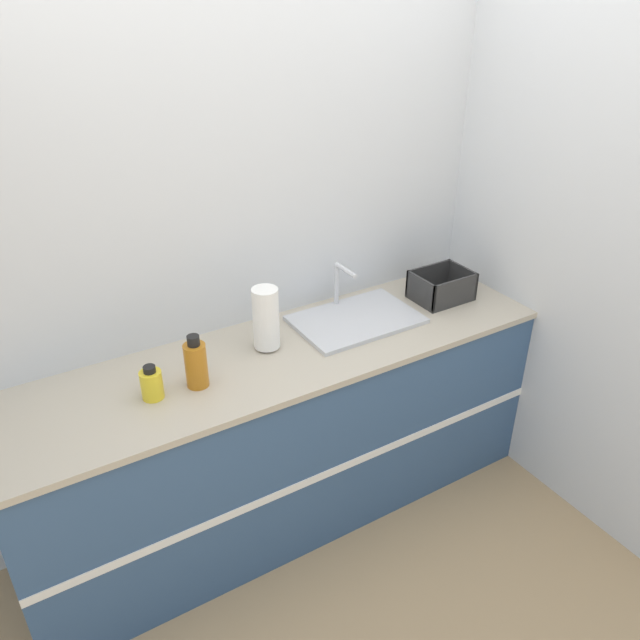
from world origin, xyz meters
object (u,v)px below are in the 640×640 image
Objects in this scene: paper_towel_roll at (266,319)px; bottle_yellow at (152,384)px; dish_rack at (441,288)px; bottle_amber at (196,364)px; sink at (355,318)px.

bottle_yellow is at bearing -169.75° from paper_towel_roll.
bottle_amber is at bearing -176.47° from dish_rack.
bottle_yellow is at bearing -174.41° from sink.
bottle_amber reaches higher than bottle_yellow.
paper_towel_roll is (-0.47, -0.00, 0.13)m from sink.
paper_towel_roll is 0.38m from bottle_amber.
sink reaches higher than bottle_amber.
paper_towel_roll is 1.26× the size of bottle_amber.
dish_rack is 1.51m from bottle_yellow.
bottle_yellow is (-1.51, -0.07, 0.01)m from dish_rack.
dish_rack is at bearing 3.53° from bottle_amber.
paper_towel_roll reaches higher than dish_rack.
sink is 0.50m from dish_rack.
dish_rack is 1.33m from bottle_amber.
paper_towel_roll reaches higher than bottle_amber.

